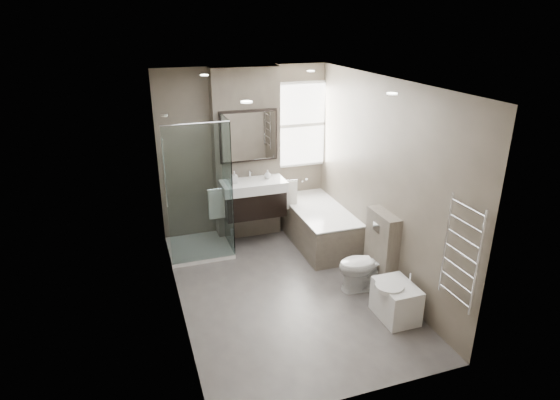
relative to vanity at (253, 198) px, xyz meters
name	(u,v)px	position (x,y,z in m)	size (l,w,h in m)	color
room	(285,195)	(0.00, -1.43, 0.56)	(2.70, 3.90, 2.70)	#534E4C
vanity_pier	(246,155)	(0.00, 0.35, 0.56)	(1.00, 0.25, 2.60)	#645B4F
vanity	(253,198)	(0.00, 0.00, 0.00)	(0.95, 0.47, 0.66)	black
mirror_cabinet	(249,136)	(0.00, 0.19, 0.89)	(0.86, 0.08, 0.76)	black
towel_left	(217,204)	(-0.56, -0.02, -0.02)	(0.24, 0.06, 0.44)	silver
towel_right	(289,195)	(0.56, -0.02, -0.02)	(0.24, 0.06, 0.44)	silver
shower_enclosure	(205,221)	(-0.75, -0.08, -0.25)	(0.90, 0.90, 2.00)	white
bathtub	(318,224)	(0.92, -0.33, -0.43)	(0.75, 1.60, 0.57)	#645B4F
window	(300,125)	(0.90, 0.45, 0.93)	(0.98, 0.06, 1.33)	white
toilet	(365,265)	(0.97, -1.72, -0.40)	(0.38, 0.67, 0.69)	white
cistern_box	(381,249)	(1.21, -1.68, -0.24)	(0.19, 0.55, 1.00)	#645B4F
bidet	(395,300)	(1.01, -2.37, -0.51)	(0.46, 0.53, 0.55)	white
towel_radiator	(461,253)	(1.25, -3.03, 0.38)	(0.03, 0.49, 1.10)	silver
soap_bottle_a	(234,177)	(-0.28, 0.01, 0.35)	(0.08, 0.08, 0.18)	white
soap_bottle_b	(268,174)	(0.24, 0.04, 0.33)	(0.10, 0.10, 0.13)	white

